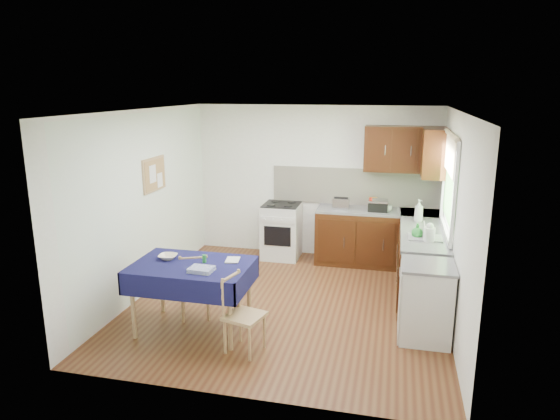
% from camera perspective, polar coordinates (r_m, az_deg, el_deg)
% --- Properties ---
extents(floor, '(4.20, 4.20, 0.00)m').
position_cam_1_polar(floor, '(6.69, 0.90, -10.64)').
color(floor, '#4F2815').
rests_on(floor, ground).
extents(ceiling, '(4.00, 4.20, 0.02)m').
position_cam_1_polar(ceiling, '(6.10, 1.00, 11.27)').
color(ceiling, white).
rests_on(ceiling, wall_back).
extents(wall_back, '(4.00, 0.02, 2.50)m').
position_cam_1_polar(wall_back, '(8.30, 4.03, 3.24)').
color(wall_back, white).
rests_on(wall_back, ground).
extents(wall_front, '(4.00, 0.02, 2.50)m').
position_cam_1_polar(wall_front, '(4.34, -4.99, -6.79)').
color(wall_front, white).
rests_on(wall_front, ground).
extents(wall_left, '(0.02, 4.20, 2.50)m').
position_cam_1_polar(wall_left, '(6.97, -15.34, 0.71)').
color(wall_left, white).
rests_on(wall_left, ground).
extents(wall_right, '(0.02, 4.20, 2.50)m').
position_cam_1_polar(wall_right, '(6.19, 19.37, -1.22)').
color(wall_right, white).
rests_on(wall_right, ground).
extents(base_cabinets, '(1.90, 2.30, 0.86)m').
position_cam_1_polar(base_cabinets, '(7.58, 13.09, -4.53)').
color(base_cabinets, black).
rests_on(base_cabinets, ground).
extents(worktop_back, '(1.90, 0.60, 0.04)m').
position_cam_1_polar(worktop_back, '(7.98, 11.09, -0.13)').
color(worktop_back, slate).
rests_on(worktop_back, base_cabinets).
extents(worktop_right, '(0.60, 1.70, 0.04)m').
position_cam_1_polar(worktop_right, '(6.88, 16.11, -2.69)').
color(worktop_right, slate).
rests_on(worktop_right, base_cabinets).
extents(worktop_corner, '(0.60, 0.60, 0.04)m').
position_cam_1_polar(worktop_corner, '(7.99, 15.75, -0.39)').
color(worktop_corner, slate).
rests_on(worktop_corner, base_cabinets).
extents(splashback, '(2.70, 0.02, 0.60)m').
position_cam_1_polar(splashback, '(8.22, 8.49, 2.66)').
color(splashback, white).
rests_on(splashback, wall_back).
extents(upper_cabinets, '(1.20, 0.85, 0.70)m').
position_cam_1_polar(upper_cabinets, '(7.81, 14.93, 6.60)').
color(upper_cabinets, black).
rests_on(upper_cabinets, wall_back).
extents(stove, '(0.60, 0.61, 0.92)m').
position_cam_1_polar(stove, '(8.28, 0.19, -2.37)').
color(stove, silver).
rests_on(stove, ground).
extents(window, '(0.04, 1.48, 1.26)m').
position_cam_1_polar(window, '(6.78, 18.82, 3.57)').
color(window, '#285021').
rests_on(window, wall_right).
extents(fridge, '(0.58, 0.60, 0.89)m').
position_cam_1_polar(fridge, '(5.90, 16.33, -10.04)').
color(fridge, silver).
rests_on(fridge, ground).
extents(corkboard, '(0.04, 0.62, 0.47)m').
position_cam_1_polar(corkboard, '(7.15, -14.18, 3.96)').
color(corkboard, '#AB7C55').
rests_on(corkboard, wall_left).
extents(dining_table, '(1.34, 0.91, 0.81)m').
position_cam_1_polar(dining_table, '(5.85, -10.04, -7.06)').
color(dining_table, '#0E0F39').
rests_on(dining_table, ground).
extents(chair_far, '(0.49, 0.49, 0.85)m').
position_cam_1_polar(chair_far, '(6.23, -9.75, -8.30)').
color(chair_far, '#AB7C55').
rests_on(chair_far, ground).
extents(chair_near, '(0.46, 0.46, 0.86)m').
position_cam_1_polar(chair_near, '(5.44, -4.48, -11.46)').
color(chair_near, '#AB7C55').
rests_on(chair_near, ground).
extents(toaster, '(0.26, 0.16, 0.20)m').
position_cam_1_polar(toaster, '(7.92, 6.98, 0.74)').
color(toaster, '#AFAFB3').
rests_on(toaster, worktop_back).
extents(sandwich_press, '(0.30, 0.26, 0.17)m').
position_cam_1_polar(sandwich_press, '(7.90, 11.14, 0.51)').
color(sandwich_press, black).
rests_on(sandwich_press, worktop_back).
extents(sauce_bottle, '(0.05, 0.05, 0.21)m').
position_cam_1_polar(sauce_bottle, '(7.87, 10.31, 0.65)').
color(sauce_bottle, red).
rests_on(sauce_bottle, worktop_back).
extents(yellow_packet, '(0.14, 0.10, 0.17)m').
position_cam_1_polar(yellow_packet, '(8.08, 10.55, 0.82)').
color(yellow_packet, gold).
rests_on(yellow_packet, worktop_back).
extents(dish_rack, '(0.42, 0.32, 0.20)m').
position_cam_1_polar(dish_rack, '(6.63, 16.26, -2.94)').
color(dish_rack, gray).
rests_on(dish_rack, worktop_right).
extents(kettle, '(0.14, 0.14, 0.24)m').
position_cam_1_polar(kettle, '(6.49, 16.70, -2.56)').
color(kettle, silver).
rests_on(kettle, worktop_right).
extents(cup, '(0.16, 0.16, 0.10)m').
position_cam_1_polar(cup, '(7.91, 12.23, 0.20)').
color(cup, silver).
rests_on(cup, worktop_back).
extents(soap_bottle_a, '(0.17, 0.17, 0.32)m').
position_cam_1_polar(soap_bottle_a, '(7.37, 15.58, -0.10)').
color(soap_bottle_a, silver).
rests_on(soap_bottle_a, worktop_right).
extents(soap_bottle_b, '(0.10, 0.10, 0.19)m').
position_cam_1_polar(soap_bottle_b, '(7.57, 15.58, -0.27)').
color(soap_bottle_b, blue).
rests_on(soap_bottle_b, worktop_right).
extents(soap_bottle_c, '(0.17, 0.17, 0.19)m').
position_cam_1_polar(soap_bottle_c, '(6.61, 15.42, -2.29)').
color(soap_bottle_c, '#258A30').
rests_on(soap_bottle_c, worktop_right).
extents(plate_bowl, '(0.22, 0.22, 0.05)m').
position_cam_1_polar(plate_bowl, '(6.02, -12.69, -5.24)').
color(plate_bowl, '#F7E7CA').
rests_on(plate_bowl, dining_table).
extents(book, '(0.19, 0.23, 0.02)m').
position_cam_1_polar(book, '(5.86, -6.19, -5.69)').
color(book, white).
rests_on(book, dining_table).
extents(spice_jar, '(0.05, 0.05, 0.09)m').
position_cam_1_polar(spice_jar, '(5.82, -8.65, -5.53)').
color(spice_jar, '#238234').
rests_on(spice_jar, dining_table).
extents(tea_towel, '(0.27, 0.22, 0.05)m').
position_cam_1_polar(tea_towel, '(5.56, -8.98, -6.73)').
color(tea_towel, navy).
rests_on(tea_towel, dining_table).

